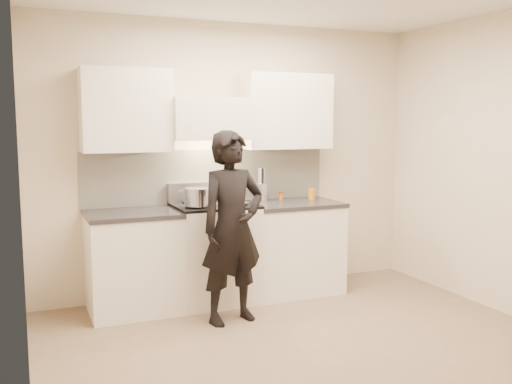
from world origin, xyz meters
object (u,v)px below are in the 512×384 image
(counter_right, at_px, (292,247))
(stove, at_px, (215,253))
(person, at_px, (232,227))
(utensil_crock, at_px, (261,191))
(wok, at_px, (231,191))

(counter_right, bearing_deg, stove, -180.00)
(stove, distance_m, person, 0.69)
(stove, distance_m, utensil_crock, 0.82)
(counter_right, distance_m, person, 1.12)
(stove, xyz_separation_m, utensil_crock, (0.58, 0.21, 0.55))
(stove, height_order, utensil_crock, utensil_crock)
(person, bearing_deg, counter_right, 22.28)
(person, bearing_deg, utensil_crock, 40.46)
(stove, xyz_separation_m, person, (-0.04, -0.60, 0.35))
(counter_right, xyz_separation_m, wok, (-0.63, 0.10, 0.59))
(counter_right, xyz_separation_m, person, (-0.87, -0.60, 0.37))
(wok, bearing_deg, stove, -154.24)
(stove, xyz_separation_m, counter_right, (0.83, 0.00, -0.01))
(wok, bearing_deg, counter_right, -8.69)
(stove, distance_m, wok, 0.61)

